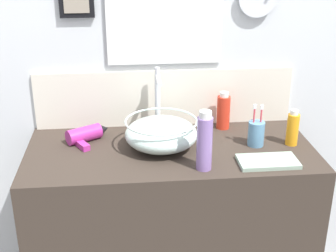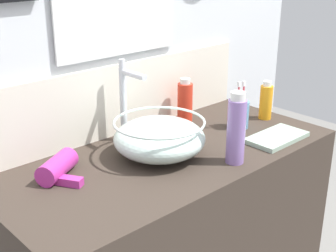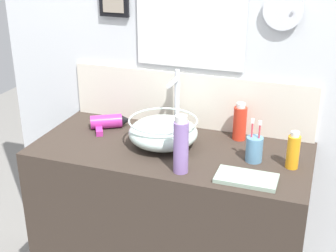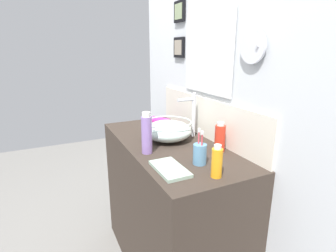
{
  "view_description": "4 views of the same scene",
  "coord_description": "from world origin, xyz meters",
  "px_view_note": "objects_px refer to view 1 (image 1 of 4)",
  "views": [
    {
      "loc": [
        -0.18,
        -1.7,
        1.76
      ],
      "look_at": [
        -0.01,
        0.0,
        1.03
      ],
      "focal_mm": 50.0,
      "sensor_mm": 36.0,
      "label": 1
    },
    {
      "loc": [
        -0.95,
        -1.01,
        1.57
      ],
      "look_at": [
        -0.01,
        0.0,
        1.03
      ],
      "focal_mm": 50.0,
      "sensor_mm": 36.0,
      "label": 2
    },
    {
      "loc": [
        0.59,
        -1.69,
        1.79
      ],
      "look_at": [
        -0.01,
        0.0,
        1.03
      ],
      "focal_mm": 50.0,
      "sensor_mm": 36.0,
      "label": 3
    },
    {
      "loc": [
        1.36,
        -0.65,
        1.47
      ],
      "look_at": [
        -0.01,
        0.0,
        1.03
      ],
      "focal_mm": 28.0,
      "sensor_mm": 36.0,
      "label": 4
    }
  ],
  "objects_px": {
    "toothbrush_cup": "(256,133)",
    "shampoo_bottle": "(223,111)",
    "hair_drier": "(87,134)",
    "lotion_bottle": "(205,142)",
    "glass_bowl_sink": "(161,133)",
    "hand_towel": "(268,161)",
    "soap_dispenser": "(293,129)",
    "faucet": "(158,96)"
  },
  "relations": [
    {
      "from": "toothbrush_cup",
      "to": "hand_towel",
      "type": "bearing_deg",
      "value": -88.83
    },
    {
      "from": "lotion_bottle",
      "to": "soap_dispenser",
      "type": "bearing_deg",
      "value": 23.84
    },
    {
      "from": "glass_bowl_sink",
      "to": "faucet",
      "type": "xyz_separation_m",
      "value": [
        0.0,
        0.17,
        0.1
      ]
    },
    {
      "from": "hair_drier",
      "to": "hand_towel",
      "type": "bearing_deg",
      "value": -21.52
    },
    {
      "from": "shampoo_bottle",
      "to": "soap_dispenser",
      "type": "distance_m",
      "value": 0.32
    },
    {
      "from": "hair_drier",
      "to": "lotion_bottle",
      "type": "xyz_separation_m",
      "value": [
        0.44,
        -0.29,
        0.08
      ]
    },
    {
      "from": "faucet",
      "to": "lotion_bottle",
      "type": "height_order",
      "value": "faucet"
    },
    {
      "from": "hair_drier",
      "to": "hand_towel",
      "type": "distance_m",
      "value": 0.75
    },
    {
      "from": "lotion_bottle",
      "to": "soap_dispenser",
      "type": "height_order",
      "value": "lotion_bottle"
    },
    {
      "from": "faucet",
      "to": "lotion_bottle",
      "type": "relative_size",
      "value": 1.25
    },
    {
      "from": "soap_dispenser",
      "to": "hand_towel",
      "type": "distance_m",
      "value": 0.22
    },
    {
      "from": "hand_towel",
      "to": "soap_dispenser",
      "type": "bearing_deg",
      "value": 47.32
    },
    {
      "from": "faucet",
      "to": "toothbrush_cup",
      "type": "bearing_deg",
      "value": -24.82
    },
    {
      "from": "toothbrush_cup",
      "to": "shampoo_bottle",
      "type": "bearing_deg",
      "value": 117.42
    },
    {
      "from": "glass_bowl_sink",
      "to": "soap_dispenser",
      "type": "relative_size",
      "value": 1.94
    },
    {
      "from": "glass_bowl_sink",
      "to": "hand_towel",
      "type": "xyz_separation_m",
      "value": [
        0.39,
        -0.18,
        -0.06
      ]
    },
    {
      "from": "glass_bowl_sink",
      "to": "toothbrush_cup",
      "type": "distance_m",
      "value": 0.39
    },
    {
      "from": "hair_drier",
      "to": "hand_towel",
      "type": "xyz_separation_m",
      "value": [
        0.69,
        -0.27,
        -0.02
      ]
    },
    {
      "from": "hair_drier",
      "to": "soap_dispenser",
      "type": "height_order",
      "value": "soap_dispenser"
    },
    {
      "from": "shampoo_bottle",
      "to": "glass_bowl_sink",
      "type": "bearing_deg",
      "value": -148.51
    },
    {
      "from": "lotion_bottle",
      "to": "shampoo_bottle",
      "type": "relative_size",
      "value": 1.36
    },
    {
      "from": "glass_bowl_sink",
      "to": "faucet",
      "type": "height_order",
      "value": "faucet"
    },
    {
      "from": "toothbrush_cup",
      "to": "faucet",
      "type": "bearing_deg",
      "value": 155.18
    },
    {
      "from": "glass_bowl_sink",
      "to": "hair_drier",
      "type": "height_order",
      "value": "glass_bowl_sink"
    },
    {
      "from": "toothbrush_cup",
      "to": "hand_towel",
      "type": "relative_size",
      "value": 0.79
    },
    {
      "from": "glass_bowl_sink",
      "to": "soap_dispenser",
      "type": "xyz_separation_m",
      "value": [
        0.54,
        -0.02,
        0.01
      ]
    },
    {
      "from": "glass_bowl_sink",
      "to": "lotion_bottle",
      "type": "bearing_deg",
      "value": -53.78
    },
    {
      "from": "toothbrush_cup",
      "to": "soap_dispenser",
      "type": "xyz_separation_m",
      "value": [
        0.15,
        -0.01,
        0.02
      ]
    },
    {
      "from": "lotion_bottle",
      "to": "shampoo_bottle",
      "type": "distance_m",
      "value": 0.4
    },
    {
      "from": "glass_bowl_sink",
      "to": "hand_towel",
      "type": "bearing_deg",
      "value": -24.33
    },
    {
      "from": "shampoo_bottle",
      "to": "hair_drier",
      "type": "bearing_deg",
      "value": -172.2
    },
    {
      "from": "shampoo_bottle",
      "to": "hand_towel",
      "type": "height_order",
      "value": "shampoo_bottle"
    },
    {
      "from": "lotion_bottle",
      "to": "soap_dispenser",
      "type": "relative_size",
      "value": 1.52
    },
    {
      "from": "hair_drier",
      "to": "toothbrush_cup",
      "type": "height_order",
      "value": "toothbrush_cup"
    },
    {
      "from": "hair_drier",
      "to": "soap_dispenser",
      "type": "relative_size",
      "value": 1.26
    },
    {
      "from": "glass_bowl_sink",
      "to": "soap_dispenser",
      "type": "height_order",
      "value": "soap_dispenser"
    },
    {
      "from": "glass_bowl_sink",
      "to": "lotion_bottle",
      "type": "distance_m",
      "value": 0.24
    },
    {
      "from": "glass_bowl_sink",
      "to": "lotion_bottle",
      "type": "xyz_separation_m",
      "value": [
        0.14,
        -0.19,
        0.05
      ]
    },
    {
      "from": "faucet",
      "to": "soap_dispenser",
      "type": "bearing_deg",
      "value": -19.35
    },
    {
      "from": "soap_dispenser",
      "to": "hand_towel",
      "type": "xyz_separation_m",
      "value": [
        -0.15,
        -0.16,
        -0.06
      ]
    },
    {
      "from": "faucet",
      "to": "hair_drier",
      "type": "relative_size",
      "value": 1.5
    },
    {
      "from": "faucet",
      "to": "glass_bowl_sink",
      "type": "bearing_deg",
      "value": -90.0
    }
  ]
}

